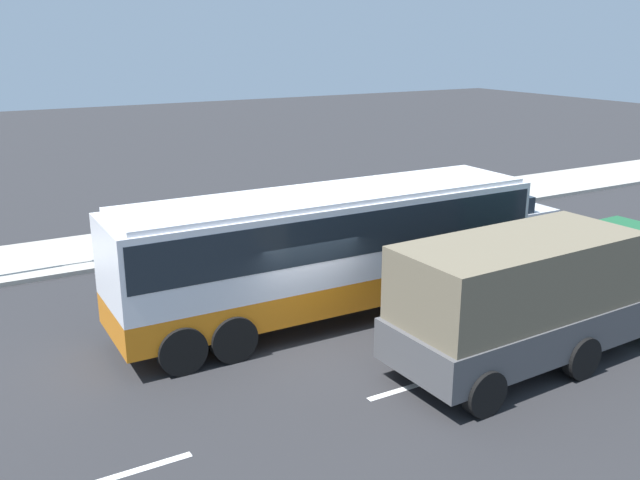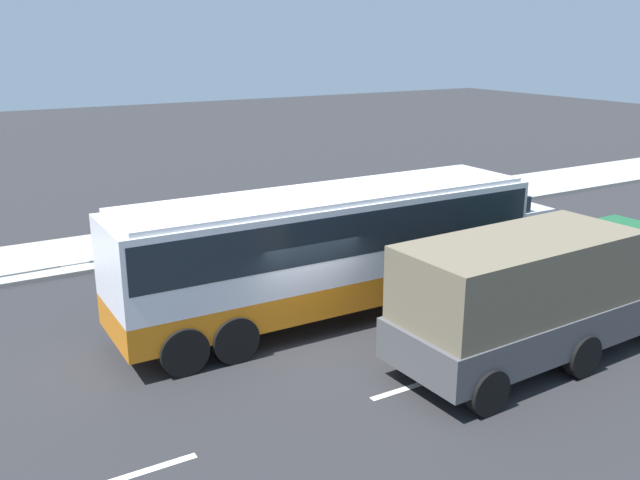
# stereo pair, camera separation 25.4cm
# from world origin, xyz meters

# --- Properties ---
(ground_plane) EXTENTS (120.00, 120.00, 0.00)m
(ground_plane) POSITION_xyz_m (0.00, 0.00, 0.00)
(ground_plane) COLOR #28282B
(sidewalk_curb) EXTENTS (80.00, 4.00, 0.15)m
(sidewalk_curb) POSITION_xyz_m (0.00, 9.77, 0.07)
(sidewalk_curb) COLOR #A8A399
(sidewalk_curb) RESTS_ON ground_plane
(lane_centreline) EXTENTS (32.80, 0.16, 0.01)m
(lane_centreline) POSITION_xyz_m (-1.14, -2.96, 0.00)
(lane_centreline) COLOR white
(lane_centreline) RESTS_ON ground_plane
(coach_bus) EXTENTS (11.29, 2.80, 3.34)m
(coach_bus) POSITION_xyz_m (1.24, 1.22, 2.08)
(coach_bus) COLOR orange
(coach_bus) RESTS_ON ground_plane
(cargo_truck) EXTENTS (8.01, 2.88, 2.97)m
(cargo_truck) POSITION_xyz_m (4.17, -3.27, 1.62)
(cargo_truck) COLOR #19592D
(cargo_truck) RESTS_ON ground_plane
(car_silver_hatch) EXTENTS (4.29, 1.92, 1.58)m
(car_silver_hatch) POSITION_xyz_m (10.16, 4.38, 0.83)
(car_silver_hatch) COLOR silver
(car_silver_hatch) RESTS_ON ground_plane
(pedestrian_near_curb) EXTENTS (0.32, 0.32, 1.61)m
(pedestrian_near_curb) POSITION_xyz_m (1.54, 8.98, 1.07)
(pedestrian_near_curb) COLOR #38334C
(pedestrian_near_curb) RESTS_ON sidewalk_curb
(pedestrian_at_crossing) EXTENTS (0.32, 0.32, 1.54)m
(pedestrian_at_crossing) POSITION_xyz_m (2.59, 8.29, 1.03)
(pedestrian_at_crossing) COLOR #38334C
(pedestrian_at_crossing) RESTS_ON sidewalk_curb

